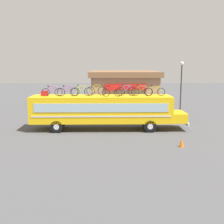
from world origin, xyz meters
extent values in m
plane|color=#4C4C4F|center=(0.00, 0.00, 0.00)|extent=(120.00, 120.00, 0.00)
cube|color=yellow|center=(0.00, 0.00, 1.79)|extent=(11.66, 2.50, 2.17)
cube|color=yellow|center=(6.44, 0.00, 1.10)|extent=(1.21, 2.30, 0.78)
cube|color=#99B7C6|center=(0.00, -1.27, 2.06)|extent=(10.73, 0.04, 0.71)
cube|color=#99B7C6|center=(0.00, 1.27, 2.06)|extent=(10.73, 0.04, 0.71)
cube|color=silver|center=(0.00, -1.27, 1.36)|extent=(11.19, 0.03, 0.12)
cube|color=silver|center=(0.00, 1.27, 1.36)|extent=(11.19, 0.03, 0.12)
cube|color=silver|center=(7.10, 0.00, 0.63)|extent=(0.16, 2.38, 0.24)
cylinder|color=black|center=(3.96, -1.11, 0.50)|extent=(1.01, 0.28, 1.01)
cylinder|color=silver|center=(3.96, -1.11, 0.50)|extent=(0.45, 0.30, 0.45)
cylinder|color=black|center=(3.96, 1.11, 0.50)|extent=(1.01, 0.28, 1.01)
cylinder|color=silver|center=(3.96, 1.11, 0.50)|extent=(0.45, 0.30, 0.45)
cylinder|color=black|center=(-3.61, -1.11, 0.50)|extent=(1.01, 0.28, 1.01)
cylinder|color=silver|center=(-3.61, -1.11, 0.50)|extent=(0.45, 0.30, 0.45)
cylinder|color=black|center=(-3.61, 1.11, 0.50)|extent=(1.01, 0.28, 1.01)
cylinder|color=silver|center=(-3.61, 1.11, 0.50)|extent=(0.45, 0.30, 0.45)
cube|color=maroon|center=(-4.73, 0.09, 3.08)|extent=(0.53, 0.40, 0.42)
torus|color=black|center=(-4.61, -0.08, 3.20)|extent=(0.65, 0.04, 0.65)
torus|color=black|center=(-3.54, -0.08, 3.20)|extent=(0.65, 0.04, 0.65)
cylinder|color=purple|center=(-4.29, -0.08, 3.44)|extent=(0.20, 0.04, 0.46)
cylinder|color=purple|center=(-3.97, -0.08, 3.43)|extent=(0.49, 0.04, 0.45)
cylinder|color=purple|center=(-4.05, -0.08, 3.65)|extent=(0.64, 0.04, 0.07)
cylinder|color=purple|center=(-4.40, -0.08, 3.21)|extent=(0.41, 0.03, 0.05)
cylinder|color=purple|center=(-4.49, -0.08, 3.43)|extent=(0.26, 0.03, 0.48)
cylinder|color=purple|center=(-3.64, -0.08, 3.42)|extent=(0.22, 0.03, 0.45)
cylinder|color=silver|center=(-3.73, -0.08, 3.69)|extent=(0.03, 0.44, 0.03)
ellipsoid|color=black|center=(-4.37, -0.08, 3.71)|extent=(0.20, 0.08, 0.06)
torus|color=black|center=(-3.33, -0.14, 3.21)|extent=(0.67, 0.04, 0.67)
torus|color=black|center=(-2.27, -0.14, 3.21)|extent=(0.67, 0.04, 0.67)
cylinder|color=purple|center=(-3.01, -0.14, 3.46)|extent=(0.20, 0.04, 0.48)
cylinder|color=purple|center=(-2.69, -0.14, 3.44)|extent=(0.49, 0.04, 0.46)
cylinder|color=purple|center=(-2.78, -0.14, 3.68)|extent=(0.64, 0.04, 0.07)
cylinder|color=purple|center=(-3.13, -0.14, 3.22)|extent=(0.41, 0.03, 0.05)
cylinder|color=purple|center=(-3.22, -0.14, 3.45)|extent=(0.26, 0.03, 0.50)
cylinder|color=purple|center=(-2.36, -0.14, 3.43)|extent=(0.22, 0.03, 0.47)
cylinder|color=silver|center=(-2.46, -0.14, 3.71)|extent=(0.03, 0.44, 0.03)
ellipsoid|color=black|center=(-3.10, -0.14, 3.73)|extent=(0.20, 0.08, 0.06)
torus|color=black|center=(-2.18, 0.09, 3.22)|extent=(0.70, 0.04, 0.70)
torus|color=black|center=(-1.08, 0.09, 3.22)|extent=(0.70, 0.04, 0.70)
cylinder|color=#B2B20C|center=(-1.85, 0.09, 3.48)|extent=(0.21, 0.04, 0.50)
cylinder|color=#B2B20C|center=(-1.52, 0.09, 3.47)|extent=(0.51, 0.04, 0.48)
cylinder|color=#B2B20C|center=(-1.61, 0.09, 3.71)|extent=(0.66, 0.04, 0.07)
cylinder|color=#B2B20C|center=(-1.97, 0.09, 3.23)|extent=(0.42, 0.03, 0.05)
cylinder|color=#B2B20C|center=(-2.06, 0.09, 3.47)|extent=(0.27, 0.03, 0.52)
cylinder|color=#B2B20C|center=(-1.18, 0.09, 3.46)|extent=(0.23, 0.03, 0.49)
cylinder|color=silver|center=(-1.28, 0.09, 3.74)|extent=(0.03, 0.44, 0.03)
ellipsoid|color=black|center=(-1.94, 0.09, 3.77)|extent=(0.20, 0.08, 0.06)
torus|color=black|center=(-0.90, 0.40, 3.24)|extent=(0.73, 0.04, 0.73)
torus|color=black|center=(0.05, 0.40, 3.24)|extent=(0.73, 0.04, 0.73)
cylinder|color=#B2B20C|center=(-0.62, 0.40, 3.51)|extent=(0.19, 0.04, 0.52)
cylinder|color=#B2B20C|center=(-0.33, 0.40, 3.49)|extent=(0.45, 0.04, 0.50)
cylinder|color=#B2B20C|center=(-0.41, 0.40, 3.75)|extent=(0.57, 0.04, 0.07)
cylinder|color=#B2B20C|center=(-0.72, 0.40, 3.25)|extent=(0.36, 0.03, 0.05)
cylinder|color=#B2B20C|center=(-0.80, 0.40, 3.50)|extent=(0.24, 0.03, 0.54)
cylinder|color=#B2B20C|center=(-0.04, 0.40, 3.48)|extent=(0.20, 0.03, 0.51)
cylinder|color=silver|center=(-0.12, 0.40, 3.78)|extent=(0.03, 0.44, 0.03)
ellipsoid|color=black|center=(-0.69, 0.40, 3.81)|extent=(0.20, 0.08, 0.06)
torus|color=black|center=(0.39, -0.44, 3.20)|extent=(0.65, 0.04, 0.65)
torus|color=black|center=(1.39, -0.44, 3.20)|extent=(0.65, 0.04, 0.65)
cylinder|color=red|center=(0.69, -0.44, 3.44)|extent=(0.19, 0.04, 0.46)
cylinder|color=red|center=(0.99, -0.44, 3.43)|extent=(0.47, 0.04, 0.45)
cylinder|color=red|center=(0.91, -0.44, 3.65)|extent=(0.60, 0.04, 0.07)
cylinder|color=red|center=(0.58, -0.44, 3.21)|extent=(0.38, 0.03, 0.05)
cylinder|color=red|center=(0.50, -0.44, 3.43)|extent=(0.25, 0.03, 0.48)
cylinder|color=red|center=(1.30, -0.44, 3.42)|extent=(0.21, 0.03, 0.45)
cylinder|color=silver|center=(1.21, -0.44, 3.69)|extent=(0.03, 0.44, 0.03)
ellipsoid|color=black|center=(0.61, -0.44, 3.71)|extent=(0.20, 0.08, 0.06)
torus|color=black|center=(1.61, 0.12, 3.23)|extent=(0.71, 0.04, 0.71)
torus|color=black|center=(2.57, 0.12, 3.23)|extent=(0.71, 0.04, 0.71)
cylinder|color=#197FDB|center=(1.90, 0.12, 3.50)|extent=(0.19, 0.04, 0.51)
cylinder|color=#197FDB|center=(2.19, 0.12, 3.48)|extent=(0.45, 0.04, 0.49)
cylinder|color=#197FDB|center=(2.11, 0.12, 3.73)|extent=(0.58, 0.04, 0.07)
cylinder|color=#197FDB|center=(1.79, 0.12, 3.24)|extent=(0.37, 0.03, 0.05)
cylinder|color=#197FDB|center=(1.71, 0.12, 3.49)|extent=(0.24, 0.03, 0.53)
cylinder|color=#197FDB|center=(2.48, 0.12, 3.47)|extent=(0.20, 0.03, 0.49)
cylinder|color=silver|center=(2.40, 0.12, 3.76)|extent=(0.03, 0.44, 0.03)
ellipsoid|color=black|center=(1.82, 0.12, 3.78)|extent=(0.20, 0.08, 0.06)
torus|color=black|center=(2.80, -0.15, 3.22)|extent=(0.70, 0.04, 0.70)
torus|color=black|center=(3.89, -0.15, 3.22)|extent=(0.70, 0.04, 0.70)
cylinder|color=green|center=(3.13, -0.15, 3.48)|extent=(0.21, 0.04, 0.50)
cylinder|color=green|center=(3.45, -0.15, 3.47)|extent=(0.50, 0.04, 0.48)
cylinder|color=green|center=(3.37, -0.15, 3.71)|extent=(0.65, 0.04, 0.07)
cylinder|color=green|center=(3.01, -0.15, 3.23)|extent=(0.41, 0.03, 0.05)
cylinder|color=green|center=(2.92, -0.15, 3.47)|extent=(0.26, 0.03, 0.52)
cylinder|color=green|center=(3.79, -0.15, 3.46)|extent=(0.22, 0.03, 0.49)
cylinder|color=silver|center=(3.69, -0.15, 3.74)|extent=(0.03, 0.44, 0.03)
ellipsoid|color=black|center=(3.04, -0.15, 3.77)|extent=(0.20, 0.08, 0.06)
torus|color=black|center=(3.97, 0.02, 3.20)|extent=(0.66, 0.04, 0.66)
torus|color=black|center=(5.00, 0.02, 3.20)|extent=(0.66, 0.04, 0.66)
cylinder|color=#B2B20C|center=(4.28, 0.02, 3.45)|extent=(0.20, 0.04, 0.47)
cylinder|color=#B2B20C|center=(4.59, 0.02, 3.43)|extent=(0.48, 0.04, 0.45)
cylinder|color=#B2B20C|center=(4.51, 0.02, 3.66)|extent=(0.62, 0.04, 0.07)
cylinder|color=#B2B20C|center=(4.17, 0.02, 3.21)|extent=(0.39, 0.03, 0.05)
cylinder|color=#B2B20C|center=(4.09, 0.02, 3.44)|extent=(0.25, 0.03, 0.49)
cylinder|color=#B2B20C|center=(4.91, 0.02, 3.42)|extent=(0.22, 0.03, 0.46)
cylinder|color=silver|center=(4.82, 0.02, 3.70)|extent=(0.03, 0.44, 0.03)
ellipsoid|color=black|center=(4.20, 0.02, 3.72)|extent=(0.20, 0.08, 0.06)
cube|color=tan|center=(2.74, 14.90, 1.93)|extent=(8.36, 9.13, 3.86)
cube|color=brown|center=(2.74, 14.90, 4.21)|extent=(9.03, 9.86, 0.69)
cube|color=red|center=(2.74, 10.23, 2.78)|extent=(5.02, 0.16, 0.70)
cone|color=orange|center=(5.46, -5.22, 0.31)|extent=(0.32, 0.32, 0.62)
cylinder|color=#38383D|center=(8.26, 6.04, 2.72)|extent=(0.14, 0.14, 5.44)
sphere|color=#F2EDCC|center=(8.26, 6.04, 5.56)|extent=(0.38, 0.38, 0.38)
camera|label=1|loc=(0.46, -23.28, 5.49)|focal=44.96mm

